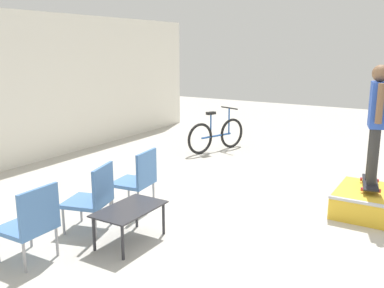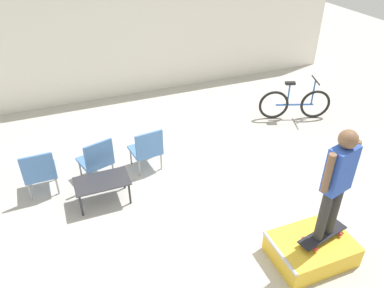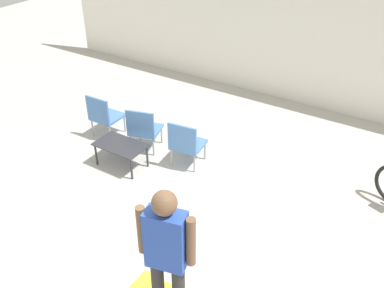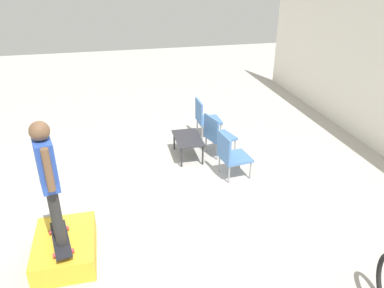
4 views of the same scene
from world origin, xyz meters
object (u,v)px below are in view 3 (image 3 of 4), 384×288
object	(u,v)px
person_skater	(167,250)
patio_chair_left	(104,115)
coffee_table	(121,147)
patio_chair_right	(186,143)
patio_chair_center	(144,128)

from	to	relation	value
person_skater	patio_chair_left	distance (m)	4.67
coffee_table	patio_chair_right	bearing A→B (deg)	32.95
person_skater	coffee_table	world-z (taller)	person_skater
coffee_table	patio_chair_left	size ratio (longest dim) A/B	1.02
patio_chair_center	person_skater	bearing A→B (deg)	115.41
patio_chair_left	patio_chair_right	world-z (taller)	same
person_skater	patio_chair_left	bearing A→B (deg)	127.13
patio_chair_left	patio_chair_center	distance (m)	0.95
person_skater	patio_chair_right	distance (m)	3.48
patio_chair_left	patio_chair_center	size ratio (longest dim) A/B	1.00
coffee_table	patio_chair_center	bearing A→B (deg)	87.50
person_skater	coffee_table	bearing A→B (deg)	125.24
coffee_table	patio_chair_right	world-z (taller)	patio_chair_right
patio_chair_center	patio_chair_right	xyz separation A→B (m)	(0.91, -0.00, 0.00)
person_skater	coffee_table	distance (m)	3.62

